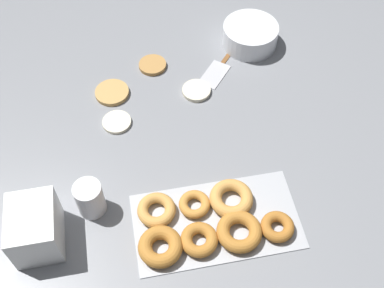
{
  "coord_description": "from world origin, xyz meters",
  "views": [
    {
      "loc": [
        -0.12,
        -0.84,
        1.09
      ],
      "look_at": [
        0.02,
        -0.09,
        0.04
      ],
      "focal_mm": 45.0,
      "sensor_mm": 36.0,
      "label": 1
    }
  ],
  "objects_px": {
    "pancake_3": "(153,65)",
    "spatula": "(218,69)",
    "pancake_2": "(196,91)",
    "paper_cup": "(90,199)",
    "container_stack": "(35,228)",
    "batter_bowl": "(250,35)",
    "pancake_0": "(117,122)",
    "donut_tray": "(209,223)",
    "pancake_1": "(112,93)"
  },
  "relations": [
    {
      "from": "donut_tray",
      "to": "spatula",
      "type": "xyz_separation_m",
      "value": [
        0.14,
        0.53,
        -0.01
      ]
    },
    {
      "from": "pancake_0",
      "to": "pancake_2",
      "type": "distance_m",
      "value": 0.26
    },
    {
      "from": "pancake_2",
      "to": "donut_tray",
      "type": "height_order",
      "value": "donut_tray"
    },
    {
      "from": "paper_cup",
      "to": "pancake_2",
      "type": "bearing_deg",
      "value": 45.49
    },
    {
      "from": "donut_tray",
      "to": "spatula",
      "type": "height_order",
      "value": "donut_tray"
    },
    {
      "from": "container_stack",
      "to": "pancake_2",
      "type": "bearing_deg",
      "value": 41.05
    },
    {
      "from": "pancake_3",
      "to": "paper_cup",
      "type": "relative_size",
      "value": 0.87
    },
    {
      "from": "pancake_0",
      "to": "donut_tray",
      "type": "height_order",
      "value": "donut_tray"
    },
    {
      "from": "pancake_2",
      "to": "paper_cup",
      "type": "bearing_deg",
      "value": -134.51
    },
    {
      "from": "pancake_1",
      "to": "paper_cup",
      "type": "xyz_separation_m",
      "value": [
        -0.08,
        -0.38,
        0.04
      ]
    },
    {
      "from": "donut_tray",
      "to": "batter_bowl",
      "type": "relative_size",
      "value": 2.32
    },
    {
      "from": "pancake_0",
      "to": "donut_tray",
      "type": "xyz_separation_m",
      "value": [
        0.19,
        -0.37,
        0.01
      ]
    },
    {
      "from": "paper_cup",
      "to": "spatula",
      "type": "distance_m",
      "value": 0.6
    },
    {
      "from": "donut_tray",
      "to": "spatula",
      "type": "bearing_deg",
      "value": 74.98
    },
    {
      "from": "pancake_1",
      "to": "paper_cup",
      "type": "distance_m",
      "value": 0.39
    },
    {
      "from": "pancake_2",
      "to": "paper_cup",
      "type": "height_order",
      "value": "paper_cup"
    },
    {
      "from": "container_stack",
      "to": "pancake_1",
      "type": "bearing_deg",
      "value": 64.46
    },
    {
      "from": "donut_tray",
      "to": "container_stack",
      "type": "bearing_deg",
      "value": 174.28
    },
    {
      "from": "donut_tray",
      "to": "container_stack",
      "type": "xyz_separation_m",
      "value": [
        -0.41,
        0.04,
        0.04
      ]
    },
    {
      "from": "paper_cup",
      "to": "pancake_0",
      "type": "bearing_deg",
      "value": 71.96
    },
    {
      "from": "pancake_0",
      "to": "pancake_3",
      "type": "height_order",
      "value": "pancake_3"
    },
    {
      "from": "container_stack",
      "to": "paper_cup",
      "type": "bearing_deg",
      "value": 26.16
    },
    {
      "from": "pancake_2",
      "to": "pancake_0",
      "type": "bearing_deg",
      "value": -163.07
    },
    {
      "from": "pancake_3",
      "to": "pancake_1",
      "type": "bearing_deg",
      "value": -145.82
    },
    {
      "from": "pancake_3",
      "to": "donut_tray",
      "type": "relative_size",
      "value": 0.21
    },
    {
      "from": "paper_cup",
      "to": "spatula",
      "type": "xyz_separation_m",
      "value": [
        0.42,
        0.42,
        -0.05
      ]
    },
    {
      "from": "pancake_3",
      "to": "spatula",
      "type": "height_order",
      "value": "pancake_3"
    },
    {
      "from": "pancake_0",
      "to": "pancake_3",
      "type": "bearing_deg",
      "value": 57.39
    },
    {
      "from": "pancake_2",
      "to": "pancake_3",
      "type": "bearing_deg",
      "value": 131.12
    },
    {
      "from": "container_stack",
      "to": "spatula",
      "type": "height_order",
      "value": "container_stack"
    },
    {
      "from": "pancake_2",
      "to": "donut_tray",
      "type": "xyz_separation_m",
      "value": [
        -0.05,
        -0.44,
        0.01
      ]
    },
    {
      "from": "pancake_2",
      "to": "batter_bowl",
      "type": "relative_size",
      "value": 0.49
    },
    {
      "from": "pancake_0",
      "to": "batter_bowl",
      "type": "relative_size",
      "value": 0.47
    },
    {
      "from": "pancake_0",
      "to": "donut_tray",
      "type": "relative_size",
      "value": 0.2
    },
    {
      "from": "pancake_1",
      "to": "spatula",
      "type": "bearing_deg",
      "value": 7.1
    },
    {
      "from": "pancake_3",
      "to": "spatula",
      "type": "relative_size",
      "value": 0.4
    },
    {
      "from": "batter_bowl",
      "to": "container_stack",
      "type": "relative_size",
      "value": 1.26
    },
    {
      "from": "pancake_1",
      "to": "spatula",
      "type": "height_order",
      "value": "pancake_1"
    },
    {
      "from": "pancake_0",
      "to": "batter_bowl",
      "type": "bearing_deg",
      "value": 28.88
    },
    {
      "from": "donut_tray",
      "to": "pancake_2",
      "type": "bearing_deg",
      "value": 83.02
    },
    {
      "from": "pancake_0",
      "to": "container_stack",
      "type": "distance_m",
      "value": 0.4
    },
    {
      "from": "pancake_0",
      "to": "spatula",
      "type": "bearing_deg",
      "value": 25.17
    },
    {
      "from": "paper_cup",
      "to": "donut_tray",
      "type": "bearing_deg",
      "value": -20.42
    },
    {
      "from": "paper_cup",
      "to": "pancake_1",
      "type": "bearing_deg",
      "value": 77.68
    },
    {
      "from": "pancake_1",
      "to": "spatula",
      "type": "relative_size",
      "value": 0.47
    },
    {
      "from": "pancake_0",
      "to": "container_stack",
      "type": "xyz_separation_m",
      "value": [
        -0.22,
        -0.33,
        0.06
      ]
    },
    {
      "from": "batter_bowl",
      "to": "container_stack",
      "type": "distance_m",
      "value": 0.89
    },
    {
      "from": "container_stack",
      "to": "paper_cup",
      "type": "height_order",
      "value": "container_stack"
    },
    {
      "from": "pancake_1",
      "to": "pancake_3",
      "type": "distance_m",
      "value": 0.16
    },
    {
      "from": "pancake_3",
      "to": "container_stack",
      "type": "bearing_deg",
      "value": -123.0
    }
  ]
}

